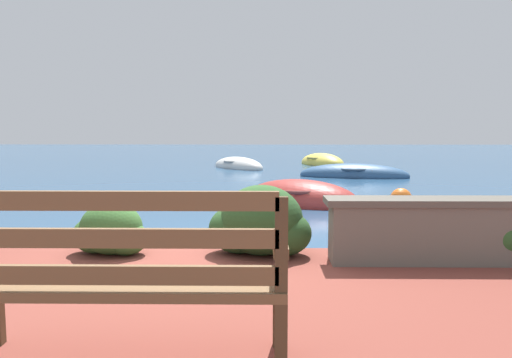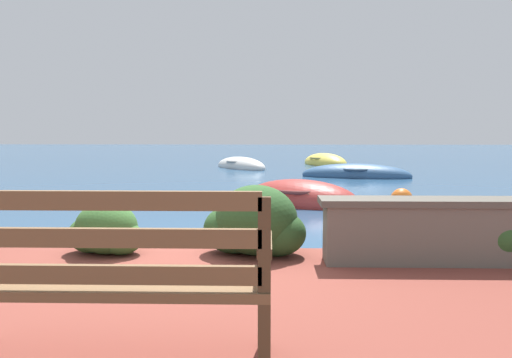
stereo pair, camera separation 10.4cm
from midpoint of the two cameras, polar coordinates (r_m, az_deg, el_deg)
The scene contains 11 objects.
ground_plane at distance 5.24m, azimuth -7.45°, elevation -10.10°, with size 80.00×80.00×0.00m.
park_bench at distance 2.63m, azimuth -15.52°, elevation -10.41°, with size 1.65×0.48×0.93m.
stone_wall at distance 4.83m, azimuth 21.07°, elevation -5.50°, with size 2.21×0.39×0.59m.
hedge_clump_left at distance 5.05m, azimuth -16.24°, elevation -5.75°, with size 0.75×0.54×0.51m.
hedge_clump_centre at distance 4.81m, azimuth 0.48°, elevation -5.22°, with size 0.99×0.72×0.68m.
hedge_clump_right at distance 5.10m, azimuth 26.36°, elevation -6.14°, with size 0.71×0.51×0.48m.
rowboat_nearest at distance 9.56m, azimuth 5.38°, elevation -2.42°, with size 2.63×2.21×0.82m.
rowboat_mid at distance 15.06m, azimuth 11.56°, elevation 0.44°, with size 3.38×1.77×0.70m.
rowboat_far at distance 18.11m, azimuth -1.58°, elevation 1.45°, with size 2.43×2.76×0.72m.
rowboat_outer at distance 19.93m, azimuth 8.05°, elevation 1.81°, with size 2.15×2.78×0.81m.
mooring_buoy at distance 10.05m, azimuth 16.59°, elevation -2.22°, with size 0.46×0.46×0.42m.
Camera 2 is at (0.85, -4.98, 1.43)m, focal length 35.00 mm.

